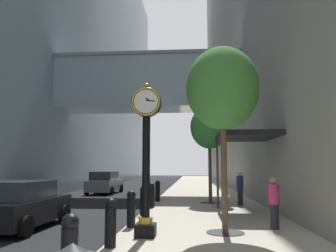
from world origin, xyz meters
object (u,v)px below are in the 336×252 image
bollard_sixth (158,190)px  street_tree_mid_near (209,127)px  bollard_nearest (69,248)px  bollard_fifth (152,194)px  street_tree_near (222,89)px  bollard_fourth (144,200)px  car_grey_mid (105,183)px  bollard_second (111,221)px  car_black_near (20,205)px  bollard_third (131,208)px  street_clock (146,150)px  pedestrian_by_clock (240,187)px  pedestrian_walking (274,201)px

bollard_sixth → street_tree_mid_near: street_tree_mid_near is taller
bollard_nearest → bollard_fifth: (0.00, 10.80, 0.00)m
bollard_sixth → street_tree_near: bearing=-71.8°
bollard_nearest → street_tree_mid_near: street_tree_mid_near is taller
bollard_fourth → car_grey_mid: car_grey_mid is taller
bollard_second → car_black_near: bearing=142.6°
bollard_fourth → car_black_near: 4.52m
bollard_third → bollard_fifth: bearing=90.0°
street_clock → car_black_near: 5.01m
bollard_fifth → street_tree_mid_near: 5.01m
street_tree_near → street_tree_mid_near: 8.29m
street_tree_mid_near → car_black_near: size_ratio=1.27×
bollard_second → pedestrian_by_clock: 10.09m
bollard_fourth → car_grey_mid: bearing=111.3°
pedestrian_walking → bollard_fifth: bearing=129.7°
bollard_third → bollard_fifth: 5.40m
street_clock → street_tree_near: (2.23, 0.72, 1.89)m
street_clock → street_tree_mid_near: street_tree_mid_near is taller
bollard_second → bollard_third: (0.00, 2.70, 0.00)m
street_tree_near → bollard_sixth: bearing=108.2°
bollard_sixth → street_tree_near: (2.90, -8.80, 3.65)m
bollard_nearest → pedestrian_walking: bearing=50.4°
pedestrian_by_clock → car_grey_mid: (-9.19, 8.79, -0.22)m
pedestrian_walking → street_tree_near: bearing=-155.8°
street_clock → bollard_nearest: size_ratio=3.75×
pedestrian_by_clock → bollard_fourth: bearing=-139.2°
bollard_fourth → street_tree_near: 5.77m
bollard_third → bollard_fourth: bearing=90.0°
bollard_second → car_grey_mid: car_grey_mid is taller
street_clock → street_tree_near: street_tree_near is taller
bollard_second → car_grey_mid: size_ratio=0.26×
bollard_sixth → bollard_nearest: bearing=-90.0°
bollard_second → bollard_fifth: bearing=90.0°
bollard_nearest → pedestrian_by_clock: 12.58m
bollard_second → car_black_near: car_black_near is taller
bollard_fourth → pedestrian_walking: bearing=-31.0°
bollard_nearest → car_black_near: car_black_near is taller
pedestrian_walking → bollard_second: bearing=-148.8°
bollard_nearest → car_grey_mid: size_ratio=0.26×
bollard_fifth → pedestrian_by_clock: (4.31, 1.02, 0.30)m
bollard_nearest → pedestrian_walking: pedestrian_walking is taller
car_black_near → street_tree_near: bearing=-7.5°
bollard_third → street_tree_mid_near: size_ratio=0.22×
bollard_second → car_grey_mid: bearing=105.2°
bollard_second → pedestrian_walking: pedestrian_walking is taller
bollard_second → street_tree_near: 5.07m
bollard_sixth → bollard_fourth: bearing=-90.0°
bollard_fifth → pedestrian_walking: pedestrian_walking is taller
car_grey_mid → bollard_second: bearing=-74.8°
street_clock → pedestrian_by_clock: size_ratio=2.54×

